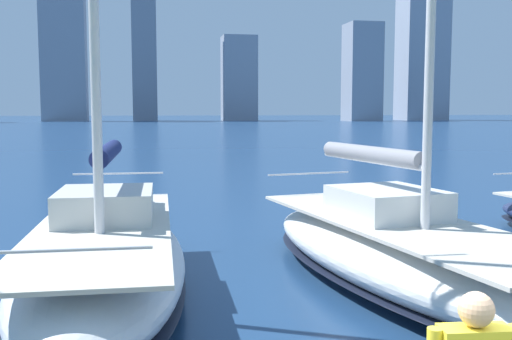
{
  "coord_description": "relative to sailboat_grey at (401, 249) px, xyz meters",
  "views": [
    {
      "loc": [
        1.81,
        3.52,
        3.29
      ],
      "look_at": [
        -0.11,
        -6.93,
        2.2
      ],
      "focal_mm": 42.0,
      "sensor_mm": 36.0,
      "label": 1
    }
  ],
  "objects": [
    {
      "name": "sailboat_grey",
      "position": [
        0.0,
        0.0,
        0.0
      ],
      "size": [
        4.39,
        9.31,
        13.09
      ],
      "color": "white",
      "rests_on": "ground"
    },
    {
      "name": "city_skyline",
      "position": [
        -6.83,
        -153.85,
        18.9
      ],
      "size": [
        173.9,
        24.41,
        51.15
      ],
      "color": "#8E98A8",
      "rests_on": "ground"
    },
    {
      "name": "sailboat_navy",
      "position": [
        5.35,
        -0.2,
        0.02
      ],
      "size": [
        2.97,
        8.53,
        10.39
      ],
      "color": "silver",
      "rests_on": "ground"
    }
  ]
}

